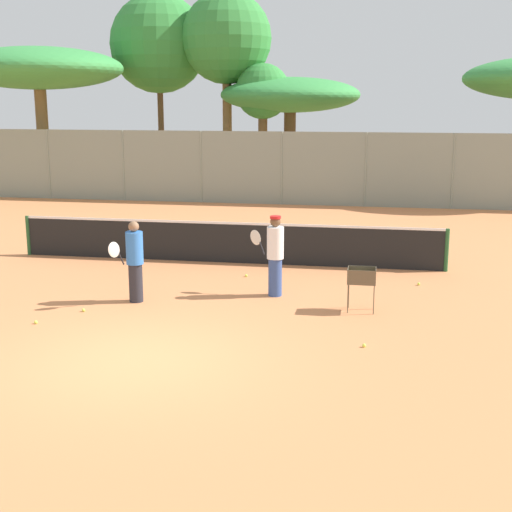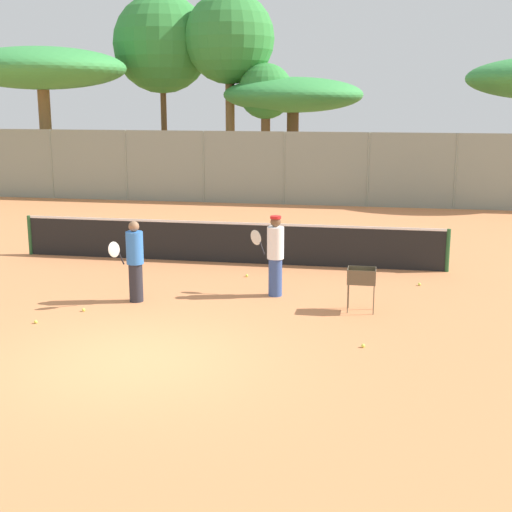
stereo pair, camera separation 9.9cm
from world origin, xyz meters
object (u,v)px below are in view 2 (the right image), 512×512
(player_white_outfit, at_px, (275,255))
(player_red_cap, at_px, (135,261))
(parked_car, at_px, (469,179))
(tennis_net, at_px, (228,241))
(ball_cart, at_px, (362,279))

(player_white_outfit, bearing_deg, player_red_cap, 47.66)
(player_white_outfit, distance_m, parked_car, 18.61)
(player_white_outfit, bearing_deg, parked_car, -79.78)
(player_red_cap, distance_m, parked_car, 20.55)
(tennis_net, relative_size, player_white_outfit, 6.36)
(ball_cart, bearing_deg, player_red_cap, -178.37)
(parked_car, bearing_deg, player_red_cap, -115.08)
(tennis_net, distance_m, parked_car, 16.60)
(player_red_cap, bearing_deg, tennis_net, -166.52)
(player_white_outfit, bearing_deg, tennis_net, -31.03)
(player_red_cap, xyz_separation_m, parked_car, (8.71, 18.61, -0.22))
(tennis_net, height_order, player_white_outfit, player_white_outfit)
(tennis_net, distance_m, ball_cart, 5.14)
(player_red_cap, bearing_deg, player_white_outfit, 138.89)
(tennis_net, xyz_separation_m, player_white_outfit, (1.68, -2.87, 0.35))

